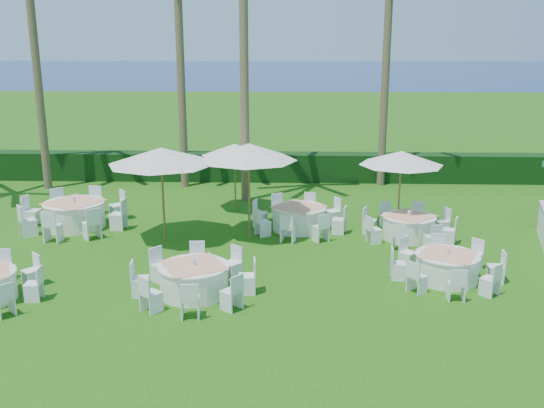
% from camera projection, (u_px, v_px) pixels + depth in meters
% --- Properties ---
extents(ground, '(120.00, 120.00, 0.00)m').
position_uv_depth(ground, '(243.00, 288.00, 14.94)').
color(ground, '#1F560E').
rests_on(ground, ground).
extents(hedge, '(34.00, 1.00, 1.20)m').
position_uv_depth(hedge, '(265.00, 167.00, 26.37)').
color(hedge, black).
rests_on(hedge, ground).
extents(ocean, '(260.00, 260.00, 0.00)m').
position_uv_depth(ocean, '(287.00, 74.00, 113.37)').
color(ocean, '#081657').
rests_on(ocean, ground).
extents(banquet_table_b, '(2.97, 2.97, 0.90)m').
position_uv_depth(banquet_table_b, '(194.00, 279.00, 14.50)').
color(banquet_table_b, white).
rests_on(banquet_table_b, ground).
extents(banquet_table_c, '(2.82, 2.82, 0.86)m').
position_uv_depth(banquet_table_c, '(447.00, 266.00, 15.35)').
color(banquet_table_c, white).
rests_on(banquet_table_c, ground).
extents(banquet_table_d, '(3.45, 3.45, 1.03)m').
position_uv_depth(banquet_table_d, '(75.00, 214.00, 19.72)').
color(banquet_table_d, white).
rests_on(banquet_table_d, ground).
extents(banquet_table_e, '(3.03, 3.03, 0.92)m').
position_uv_depth(banquet_table_e, '(299.00, 218.00, 19.50)').
color(banquet_table_e, white).
rests_on(banquet_table_e, ground).
extents(banquet_table_f, '(2.78, 2.78, 0.88)m').
position_uv_depth(banquet_table_f, '(409.00, 226.00, 18.65)').
color(banquet_table_f, white).
rests_on(banquet_table_f, ground).
extents(umbrella_a, '(3.19, 3.19, 2.87)m').
position_uv_depth(umbrella_a, '(161.00, 156.00, 17.85)').
color(umbrella_a, brown).
rests_on(umbrella_a, ground).
extents(umbrella_b, '(2.95, 2.95, 2.94)m').
position_uv_depth(umbrella_b, '(249.00, 152.00, 18.18)').
color(umbrella_b, brown).
rests_on(umbrella_b, ground).
extents(umbrella_c, '(2.37, 2.37, 2.41)m').
position_uv_depth(umbrella_c, '(235.00, 150.00, 21.32)').
color(umbrella_c, brown).
rests_on(umbrella_c, ground).
extents(umbrella_d, '(2.68, 2.68, 2.55)m').
position_uv_depth(umbrella_d, '(401.00, 158.00, 19.11)').
color(umbrella_d, brown).
rests_on(umbrella_d, ground).
extents(palm_a, '(4.28, 4.36, 9.39)m').
position_uv_depth(palm_a, '(36.00, 61.00, 23.74)').
color(palm_a, brown).
rests_on(palm_a, ground).
extents(palm_b, '(4.40, 4.15, 9.05)m').
position_uv_depth(palm_b, '(181.00, 65.00, 24.15)').
color(palm_b, brown).
rests_on(palm_b, ground).
extents(palm_c, '(4.36, 4.26, 10.05)m').
position_uv_depth(palm_c, '(244.00, 53.00, 21.78)').
color(palm_c, brown).
rests_on(palm_c, ground).
extents(palm_d, '(4.41, 4.06, 9.59)m').
position_uv_depth(palm_d, '(386.00, 57.00, 24.31)').
color(palm_d, brown).
rests_on(palm_d, ground).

